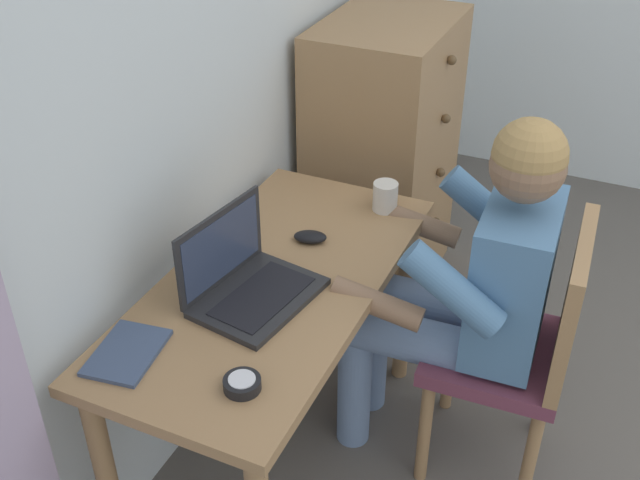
{
  "coord_description": "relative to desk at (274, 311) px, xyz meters",
  "views": [
    {
      "loc": [
        -1.74,
        1.01,
        2.0
      ],
      "look_at": [
        -0.12,
        1.74,
        0.83
      ],
      "focal_mm": 42.78,
      "sensor_mm": 36.0,
      "label": 1
    }
  ],
  "objects": [
    {
      "name": "desk",
      "position": [
        0.0,
        0.0,
        0.0
      ],
      "size": [
        1.19,
        0.58,
        0.73
      ],
      "color": "#9E754C",
      "rests_on": "ground_plane"
    },
    {
      "name": "desk_clock",
      "position": [
        -0.41,
        -0.13,
        0.13
      ],
      "size": [
        0.09,
        0.09,
        0.03
      ],
      "color": "black",
      "rests_on": "desk"
    },
    {
      "name": "chair",
      "position": [
        0.29,
        -0.67,
        -0.11
      ],
      "size": [
        0.44,
        0.42,
        0.89
      ],
      "color": "brown",
      "rests_on": "ground_plane"
    },
    {
      "name": "wall_back",
      "position": [
        0.22,
        0.36,
        0.64
      ],
      "size": [
        4.8,
        0.05,
        2.5
      ],
      "primitive_type": "cube",
      "color": "silver",
      "rests_on": "ground_plane"
    },
    {
      "name": "notebook_pad",
      "position": [
        -0.43,
        0.19,
        0.12
      ],
      "size": [
        0.23,
        0.18,
        0.01
      ],
      "primitive_type": "cube",
      "rotation": [
        0.0,
        0.0,
        0.14
      ],
      "color": "#3D4C6B",
      "rests_on": "desk"
    },
    {
      "name": "coffee_mug",
      "position": [
        0.49,
        -0.15,
        0.16
      ],
      "size": [
        0.12,
        0.08,
        0.09
      ],
      "color": "silver",
      "rests_on": "desk"
    },
    {
      "name": "dresser",
      "position": [
        1.09,
        0.07,
        -0.04
      ],
      "size": [
        0.65,
        0.49,
        1.15
      ],
      "color": "#9E754C",
      "rests_on": "ground_plane"
    },
    {
      "name": "computer_mouse",
      "position": [
        0.22,
        -0.01,
        0.13
      ],
      "size": [
        0.09,
        0.11,
        0.03
      ],
      "primitive_type": "ellipsoid",
      "rotation": [
        0.0,
        0.0,
        0.3
      ],
      "color": "black",
      "rests_on": "desk"
    },
    {
      "name": "person_seated",
      "position": [
        0.28,
        -0.49,
        0.07
      ],
      "size": [
        0.54,
        0.6,
        1.21
      ],
      "color": "#6B84AD",
      "rests_on": "ground_plane"
    },
    {
      "name": "laptop",
      "position": [
        -0.09,
        0.03,
        0.17
      ],
      "size": [
        0.38,
        0.3,
        0.24
      ],
      "color": "#232326",
      "rests_on": "desk"
    }
  ]
}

